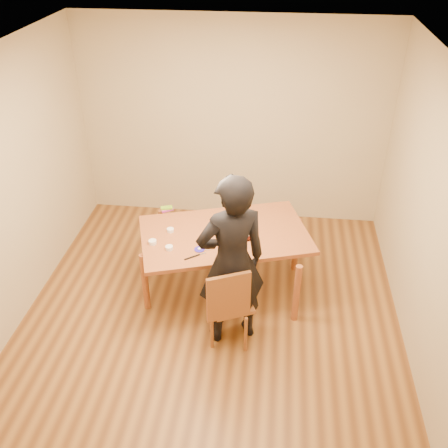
# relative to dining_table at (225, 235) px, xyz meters

# --- Properties ---
(room_shell) EXTENTS (4.00, 4.50, 2.70)m
(room_shell) POSITION_rel_dining_table_xyz_m (-0.09, -0.26, 0.62)
(room_shell) COLOR brown
(room_shell) RESTS_ON ground
(dining_table) EXTENTS (2.02, 1.55, 0.04)m
(dining_table) POSITION_rel_dining_table_xyz_m (0.00, 0.00, 0.00)
(dining_table) COLOR brown
(dining_table) RESTS_ON floor
(dining_chair) EXTENTS (0.51, 0.51, 0.04)m
(dining_chair) POSITION_rel_dining_table_xyz_m (0.15, -0.78, -0.28)
(dining_chair) COLOR brown
(dining_chair) RESTS_ON floor
(cake_plate) EXTENTS (0.31, 0.31, 0.02)m
(cake_plate) POSITION_rel_dining_table_xyz_m (0.20, 0.01, 0.03)
(cake_plate) COLOR red
(cake_plate) RESTS_ON dining_table
(cake) EXTENTS (0.20, 0.20, 0.06)m
(cake) POSITION_rel_dining_table_xyz_m (0.20, 0.01, 0.08)
(cake) COLOR white
(cake) RESTS_ON cake_plate
(frosting_dome) EXTENTS (0.20, 0.20, 0.03)m
(frosting_dome) POSITION_rel_dining_table_xyz_m (0.20, 0.01, 0.12)
(frosting_dome) COLOR white
(frosting_dome) RESTS_ON cake
(frosting_tub) EXTENTS (0.10, 0.10, 0.09)m
(frosting_tub) POSITION_rel_dining_table_xyz_m (-0.14, -0.29, 0.07)
(frosting_tub) COLOR white
(frosting_tub) RESTS_ON dining_table
(frosting_lid) EXTENTS (0.11, 0.11, 0.01)m
(frosting_lid) POSITION_rel_dining_table_xyz_m (-0.22, -0.34, 0.03)
(frosting_lid) COLOR #261AA9
(frosting_lid) RESTS_ON dining_table
(frosting_dollop) EXTENTS (0.04, 0.04, 0.02)m
(frosting_dollop) POSITION_rel_dining_table_xyz_m (-0.22, -0.34, 0.04)
(frosting_dollop) COLOR white
(frosting_dollop) RESTS_ON frosting_lid
(ramekin_green) EXTENTS (0.08, 0.08, 0.04)m
(ramekin_green) POSITION_rel_dining_table_xyz_m (-0.53, -0.36, 0.04)
(ramekin_green) COLOR white
(ramekin_green) RESTS_ON dining_table
(ramekin_yellow) EXTENTS (0.08, 0.08, 0.04)m
(ramekin_yellow) POSITION_rel_dining_table_xyz_m (-0.59, -0.04, 0.04)
(ramekin_yellow) COLOR white
(ramekin_yellow) RESTS_ON dining_table
(ramekin_multi) EXTENTS (0.08, 0.08, 0.04)m
(ramekin_multi) POSITION_rel_dining_table_xyz_m (-0.72, -0.28, 0.04)
(ramekin_multi) COLOR white
(ramekin_multi) RESTS_ON dining_table
(candy_box_pink) EXTENTS (0.15, 0.13, 0.02)m
(candy_box_pink) POSITION_rel_dining_table_xyz_m (-0.72, 0.39, 0.03)
(candy_box_pink) COLOR #E435A5
(candy_box_pink) RESTS_ON dining_table
(candy_box_green) EXTENTS (0.15, 0.11, 0.02)m
(candy_box_green) POSITION_rel_dining_table_xyz_m (-0.72, 0.39, 0.05)
(candy_box_green) COLOR green
(candy_box_green) RESTS_ON candy_box_pink
(spatula) EXTENTS (0.15, 0.12, 0.01)m
(spatula) POSITION_rel_dining_table_xyz_m (-0.27, -0.48, 0.03)
(spatula) COLOR black
(spatula) RESTS_ON dining_table
(person) EXTENTS (0.79, 0.67, 1.84)m
(person) POSITION_rel_dining_table_xyz_m (0.15, -0.73, 0.19)
(person) COLOR black
(person) RESTS_ON floor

